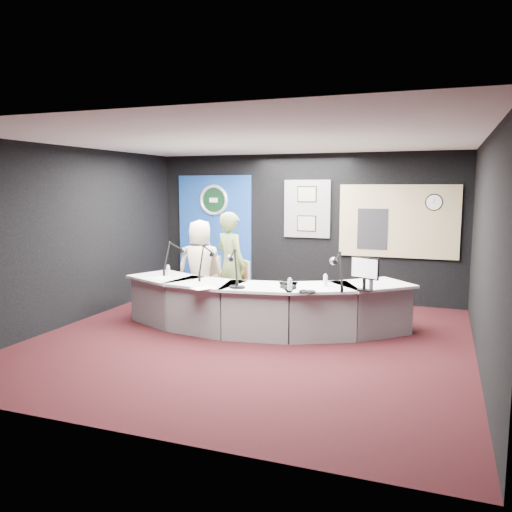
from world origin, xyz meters
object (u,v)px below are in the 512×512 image
(armchair_left, at_px, (201,284))
(armchair_right, at_px, (231,290))
(person_woman, at_px, (231,265))
(broadcast_desk, at_px, (260,306))
(person_man, at_px, (200,267))

(armchair_left, distance_m, armchair_right, 0.62)
(armchair_right, relative_size, person_woman, 0.52)
(broadcast_desk, xyz_separation_m, armchair_left, (-1.31, 0.64, 0.14))
(armchair_left, relative_size, armchair_right, 1.12)
(armchair_right, height_order, person_woman, person_woman)
(broadcast_desk, bearing_deg, armchair_right, 142.24)
(armchair_right, bearing_deg, broadcast_desk, 6.88)
(armchair_right, bearing_deg, person_woman, 0.00)
(person_man, bearing_deg, broadcast_desk, 138.81)
(armchair_left, bearing_deg, broadcast_desk, -30.72)
(person_man, distance_m, person_woman, 0.62)
(person_man, bearing_deg, armchair_left, 180.00)
(broadcast_desk, relative_size, person_woman, 2.55)
(person_man, bearing_deg, person_woman, 155.78)
(broadcast_desk, distance_m, person_woman, 1.02)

